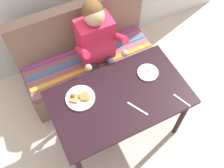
% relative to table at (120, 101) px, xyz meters
% --- Properties ---
extents(ground_plane, '(8.00, 8.00, 0.00)m').
position_rel_table_xyz_m(ground_plane, '(0.00, 0.00, -0.65)').
color(ground_plane, beige).
extents(table, '(1.20, 0.70, 0.73)m').
position_rel_table_xyz_m(table, '(0.00, 0.00, 0.00)').
color(table, black).
rests_on(table, ground).
extents(couch, '(1.44, 0.56, 1.00)m').
position_rel_table_xyz_m(couch, '(0.00, 0.76, -0.32)').
color(couch, '#785C4D').
rests_on(couch, ground).
extents(person, '(0.45, 0.61, 1.21)m').
position_rel_table_xyz_m(person, '(0.07, 0.59, 0.09)').
color(person, '#CE2446').
rests_on(person, ground).
extents(plate_breakfast, '(0.25, 0.25, 0.05)m').
position_rel_table_xyz_m(plate_breakfast, '(-0.31, 0.13, 0.10)').
color(plate_breakfast, white).
rests_on(plate_breakfast, table).
extents(plate_eggs, '(0.19, 0.19, 0.04)m').
position_rel_table_xyz_m(plate_eggs, '(0.34, 0.11, 0.09)').
color(plate_eggs, white).
rests_on(plate_eggs, table).
extents(fork, '(0.07, 0.16, 0.00)m').
position_rel_table_xyz_m(fork, '(0.46, -0.27, 0.08)').
color(fork, silver).
rests_on(fork, table).
extents(knife, '(0.11, 0.18, 0.00)m').
position_rel_table_xyz_m(knife, '(0.08, -0.17, 0.08)').
color(knife, silver).
rests_on(knife, table).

